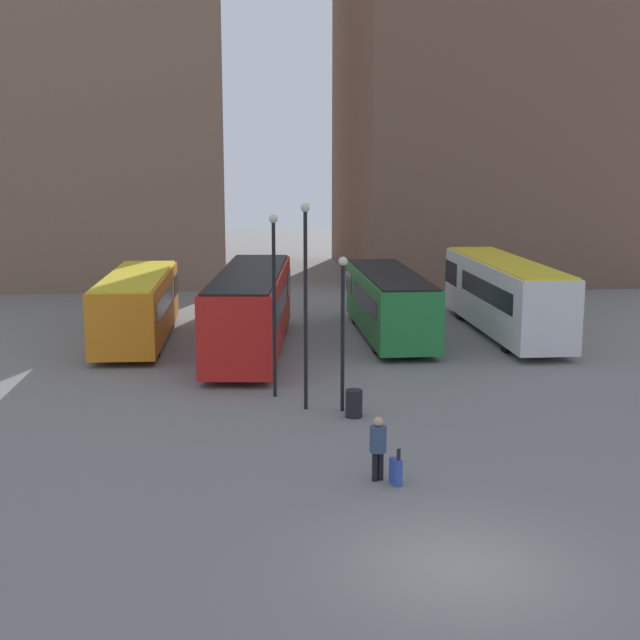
{
  "coord_description": "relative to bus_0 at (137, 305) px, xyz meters",
  "views": [
    {
      "loc": [
        -4.54,
        -15.75,
        7.91
      ],
      "look_at": [
        -1.14,
        13.98,
        2.32
      ],
      "focal_mm": 50.0,
      "sensor_mm": 36.0,
      "label": 1
    }
  ],
  "objects": [
    {
      "name": "trash_bin",
      "position": [
        7.5,
        -12.16,
        -1.15
      ],
      "size": [
        0.52,
        0.52,
        0.85
      ],
      "color": "black",
      "rests_on": "ground_plane"
    },
    {
      "name": "bus_0",
      "position": [
        0.0,
        0.0,
        0.0
      ],
      "size": [
        3.04,
        10.04,
        2.91
      ],
      "rotation": [
        0.0,
        0.0,
        1.52
      ],
      "color": "orange",
      "rests_on": "ground_plane"
    },
    {
      "name": "bus_3",
      "position": [
        16.07,
        -0.16,
        0.22
      ],
      "size": [
        2.6,
        12.08,
        3.3
      ],
      "rotation": [
        0.0,
        0.0,
        1.56
      ],
      "color": "silver",
      "rests_on": "ground_plane"
    },
    {
      "name": "building_block_left",
      "position": [
        -6.11,
        20.93,
        11.9
      ],
      "size": [
        20.02,
        13.93,
        26.96
      ],
      "color": "#7F604C",
      "rests_on": "ground_plane"
    },
    {
      "name": "traveler",
      "position": [
        7.27,
        -17.55,
        -0.61
      ],
      "size": [
        0.53,
        0.53,
        1.62
      ],
      "rotation": [
        0.0,
        0.0,
        1.9
      ],
      "color": "black",
      "rests_on": "ground_plane"
    },
    {
      "name": "lamp_post_2",
      "position": [
        6.13,
        -11.14,
        2.17
      ],
      "size": [
        0.28,
        0.28,
        6.46
      ],
      "color": "black",
      "rests_on": "ground_plane"
    },
    {
      "name": "lamp_post_0",
      "position": [
        7.24,
        -11.48,
        1.33
      ],
      "size": [
        0.28,
        0.28,
        4.85
      ],
      "color": "black",
      "rests_on": "ground_plane"
    },
    {
      "name": "building_block_right",
      "position": [
        21.24,
        20.93,
        14.89
      ],
      "size": [
        18.15,
        17.81,
        32.94
      ],
      "color": "brown",
      "rests_on": "ground_plane"
    },
    {
      "name": "ground_plane",
      "position": [
        8.03,
        -22.33,
        -1.58
      ],
      "size": [
        160.0,
        160.0,
        0.0
      ],
      "primitive_type": "plane",
      "color": "slate"
    },
    {
      "name": "bus_2",
      "position": [
        10.86,
        -0.26,
        -0.02
      ],
      "size": [
        2.68,
        10.44,
        2.85
      ],
      "rotation": [
        0.0,
        0.0,
        1.55
      ],
      "color": "#237A38",
      "rests_on": "ground_plane"
    },
    {
      "name": "suitcase",
      "position": [
        7.65,
        -17.89,
        -1.24
      ],
      "size": [
        0.28,
        0.39,
        0.95
      ],
      "rotation": [
        0.0,
        0.0,
        1.9
      ],
      "color": "#334CB2",
      "rests_on": "ground_plane"
    },
    {
      "name": "lamp_post_1",
      "position": [
        5.25,
        -9.54,
        1.93
      ],
      "size": [
        0.28,
        0.28,
        6.01
      ],
      "color": "black",
      "rests_on": "ground_plane"
    },
    {
      "name": "bus_1",
      "position": [
        4.74,
        -2.4,
        0.21
      ],
      "size": [
        4.17,
        12.42,
        3.28
      ],
      "rotation": [
        0.0,
        0.0,
        1.44
      ],
      "color": "red",
      "rests_on": "ground_plane"
    }
  ]
}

